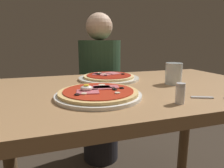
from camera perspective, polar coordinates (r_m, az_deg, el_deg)
The scene contains 7 objects.
dining_table at distance 0.92m, azimuth 5.19°, elevation -8.25°, with size 1.28×0.76×0.78m.
pizza_foreground at distance 0.71m, azimuth -3.95°, elevation -2.75°, with size 0.31×0.31×0.05m.
pizza_across_left at distance 1.04m, azimuth -0.94°, elevation 1.93°, with size 0.31×0.31×0.03m.
water_glass_near at distance 0.96m, azimuth 17.20°, elevation 2.45°, with size 0.08×0.08×0.10m.
fork at distance 0.78m, azimuth 26.41°, elevation -3.53°, with size 0.15×0.08×0.00m.
salt_shaker at distance 0.67m, azimuth 18.97°, elevation -2.60°, with size 0.03×0.03×0.07m.
diner_person at distance 1.59m, azimuth -3.43°, elevation -2.84°, with size 0.32×0.32×1.18m.
Camera 1 is at (-0.35, -0.79, 0.97)m, focal length 31.89 mm.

